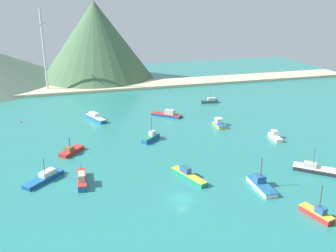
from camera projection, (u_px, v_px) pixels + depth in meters
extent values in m
cube|color=teal|center=(149.00, 148.00, 107.64)|extent=(260.00, 280.00, 0.50)
cube|color=#14478C|center=(166.00, 115.00, 135.43)|extent=(9.85, 9.13, 0.74)
cube|color=red|center=(166.00, 114.00, 135.28)|extent=(10.05, 9.31, 0.20)
cube|color=#B2ADA3|center=(170.00, 112.00, 134.46)|extent=(3.91, 3.78, 1.58)
cube|color=brown|center=(209.00, 102.00, 152.65)|extent=(7.18, 3.47, 0.86)
cube|color=#1E669E|center=(209.00, 100.00, 152.48)|extent=(7.32, 3.54, 0.20)
cube|color=beige|center=(211.00, 99.00, 152.39)|extent=(3.11, 2.23, 0.97)
cylinder|color=#4C3823|center=(210.00, 94.00, 151.66)|extent=(0.12, 0.12, 3.19)
cube|color=#232328|center=(315.00, 170.00, 92.51)|extent=(9.53, 8.96, 0.96)
cube|color=white|center=(315.00, 168.00, 92.33)|extent=(9.72, 9.14, 0.20)
cube|color=#B2ADA3|center=(310.00, 165.00, 92.65)|extent=(3.78, 3.71, 0.93)
cylinder|color=#4C3823|center=(336.00, 169.00, 90.31)|extent=(0.51, 0.47, 1.30)
cylinder|color=#4C3823|center=(314.00, 156.00, 91.66)|extent=(0.12, 0.12, 3.76)
cube|color=#1E5BA8|center=(82.00, 180.00, 86.95)|extent=(2.39, 9.54, 1.24)
cube|color=red|center=(82.00, 177.00, 86.72)|extent=(2.44, 9.73, 0.20)
cube|color=#B2ADA3|center=(82.00, 176.00, 85.35)|extent=(1.59, 3.32, 1.50)
cylinder|color=#4C3823|center=(81.00, 167.00, 90.39)|extent=(0.16, 0.71, 1.68)
cube|color=#1E5BA8|center=(151.00, 139.00, 112.43)|extent=(6.50, 6.14, 1.23)
cube|color=#238C5B|center=(151.00, 136.00, 112.20)|extent=(6.63, 6.26, 0.20)
cube|color=beige|center=(152.00, 133.00, 112.67)|extent=(2.42, 2.38, 1.27)
cylinder|color=#4C3823|center=(151.00, 125.00, 111.46)|extent=(0.13, 0.13, 4.31)
cube|color=#14478C|center=(44.00, 179.00, 87.87)|extent=(9.25, 9.15, 0.79)
cube|color=#1E669E|center=(43.00, 177.00, 87.71)|extent=(9.43, 9.33, 0.20)
cube|color=beige|center=(47.00, 173.00, 88.58)|extent=(4.08, 4.06, 1.09)
cylinder|color=#4C3823|center=(44.00, 165.00, 87.24)|extent=(0.16, 0.16, 3.30)
cube|color=red|center=(316.00, 214.00, 73.43)|extent=(3.46, 7.18, 1.13)
cube|color=gold|center=(317.00, 211.00, 73.22)|extent=(3.53, 7.32, 0.20)
cube|color=#28568C|center=(321.00, 210.00, 72.28)|extent=(1.83, 2.21, 1.22)
cylinder|color=#4C3823|center=(321.00, 196.00, 71.70)|extent=(0.18, 0.18, 4.38)
cube|color=red|center=(72.00, 152.00, 103.46)|extent=(7.07, 7.53, 0.90)
cube|color=red|center=(71.00, 150.00, 103.29)|extent=(7.21, 7.68, 0.20)
cube|color=brown|center=(69.00, 149.00, 102.25)|extent=(2.85, 2.86, 1.10)
cylinder|color=#4C3823|center=(69.00, 142.00, 102.04)|extent=(0.20, 0.20, 2.44)
cube|color=gold|center=(220.00, 125.00, 124.99)|extent=(3.08, 6.75, 0.81)
cube|color=#1E669E|center=(220.00, 124.00, 124.83)|extent=(3.14, 6.89, 0.20)
cube|color=silver|center=(219.00, 120.00, 125.32)|extent=(2.18, 2.60, 1.51)
cylinder|color=#4C3823|center=(223.00, 125.00, 121.93)|extent=(0.15, 0.51, 1.11)
cube|color=silver|center=(275.00, 138.00, 113.71)|extent=(3.03, 7.01, 0.83)
cube|color=white|center=(275.00, 136.00, 113.54)|extent=(3.09, 7.15, 0.20)
cube|color=silver|center=(275.00, 133.00, 114.08)|extent=(1.76, 2.07, 1.38)
cylinder|color=#4C3823|center=(280.00, 138.00, 110.52)|extent=(0.20, 0.52, 1.13)
cube|color=#198466|center=(189.00, 177.00, 88.86)|extent=(5.42, 10.86, 0.97)
cube|color=gold|center=(189.00, 175.00, 88.67)|extent=(5.53, 11.08, 0.20)
cube|color=#28568C|center=(185.00, 170.00, 89.46)|extent=(2.24, 3.06, 1.36)
cylinder|color=#4C3823|center=(203.00, 180.00, 84.75)|extent=(0.31, 0.58, 1.32)
cube|color=#1E5BA8|center=(96.00, 119.00, 131.12)|extent=(5.95, 10.40, 1.08)
cube|color=white|center=(96.00, 117.00, 130.92)|extent=(6.07, 10.61, 0.20)
cube|color=silver|center=(94.00, 114.00, 131.65)|extent=(3.08, 4.44, 1.20)
cube|color=silver|center=(261.00, 186.00, 84.49)|extent=(3.16, 9.57, 0.90)
cube|color=#1E669E|center=(262.00, 184.00, 84.31)|extent=(3.22, 9.76, 0.20)
cube|color=#28568C|center=(259.00, 178.00, 85.12)|extent=(2.19, 2.50, 1.53)
cylinder|color=#4C3823|center=(271.00, 191.00, 80.23)|extent=(0.14, 0.55, 1.22)
cylinder|color=#4C3823|center=(261.00, 167.00, 83.72)|extent=(0.19, 0.19, 4.42)
sphere|color=red|center=(21.00, 122.00, 128.91)|extent=(0.62, 0.62, 0.62)
cube|color=beige|center=(109.00, 87.00, 176.97)|extent=(247.00, 15.53, 1.20)
cone|color=#476B47|center=(96.00, 41.00, 190.77)|extent=(57.38, 57.38, 38.50)
cylinder|color=silver|center=(44.00, 51.00, 165.10)|extent=(0.92, 0.92, 36.00)
cylinder|color=silver|center=(41.00, 23.00, 161.41)|extent=(3.60, 0.46, 0.46)
cylinder|color=silver|center=(43.00, 41.00, 163.72)|extent=(0.46, 2.88, 0.46)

